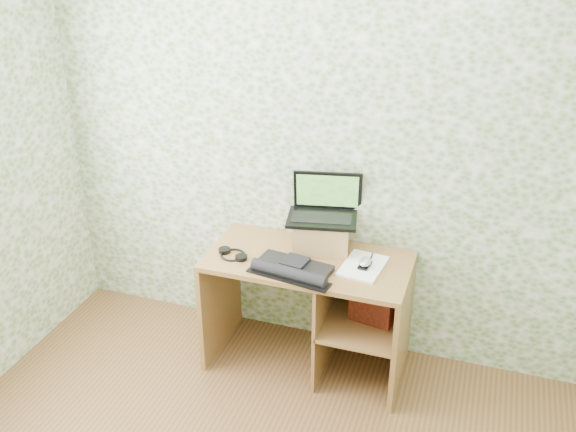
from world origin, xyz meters
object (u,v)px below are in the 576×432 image
(laptop, at_px, (324,207))
(riser, at_px, (322,235))
(keyboard, at_px, (292,269))
(notepad, at_px, (363,266))
(desk, at_px, (321,297))

(laptop, bearing_deg, riser, -101.44)
(keyboard, height_order, notepad, keyboard)
(desk, height_order, notepad, notepad)
(laptop, relative_size, notepad, 1.44)
(notepad, bearing_deg, desk, -178.16)
(keyboard, xyz_separation_m, notepad, (0.37, 0.19, -0.02))
(desk, relative_size, keyboard, 2.40)
(desk, height_order, riser, riser)
(riser, distance_m, keyboard, 0.34)
(laptop, xyz_separation_m, keyboard, (-0.08, -0.36, -0.23))
(keyboard, distance_m, notepad, 0.41)
(desk, bearing_deg, laptop, 103.92)
(desk, relative_size, notepad, 3.79)
(laptop, distance_m, notepad, 0.42)
(riser, distance_m, notepad, 0.33)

